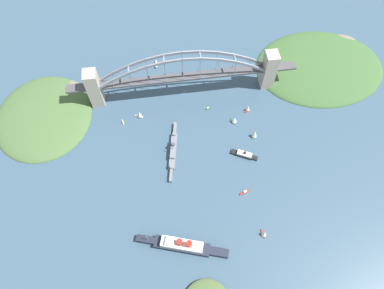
{
  "coord_description": "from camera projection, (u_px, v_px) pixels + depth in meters",
  "views": [
    {
      "loc": [
        26.24,
        270.98,
        347.68
      ],
      "look_at": [
        0.0,
        78.85,
        8.0
      ],
      "focal_mm": 33.04,
      "sensor_mm": 36.0,
      "label": 1
    }
  ],
  "objects": [
    {
      "name": "ground_plane",
      "position": [
        183.0,
        93.0,
        436.81
      ],
      "size": [
        1400.0,
        1400.0,
        0.0
      ],
      "primitive_type": "plane",
      "color": "#385166"
    },
    {
      "name": "small_boat_4",
      "position": [
        123.0,
        122.0,
        414.59
      ],
      "size": [
        3.12,
        8.23,
        2.11
      ],
      "color": "gold",
      "rests_on": "ground"
    },
    {
      "name": "small_boat_1",
      "position": [
        234.0,
        120.0,
        411.41
      ],
      "size": [
        7.71,
        10.2,
        10.02
      ],
      "color": "#2D6B3D",
      "rests_on": "ground"
    },
    {
      "name": "headland_west_shore",
      "position": [
        320.0,
        66.0,
        458.44
      ],
      "size": [
        165.38,
        130.01,
        17.89
      ],
      "color": "#3D6033",
      "rests_on": "ground"
    },
    {
      "name": "harbor_ferry_steamer",
      "position": [
        244.0,
        155.0,
        391.33
      ],
      "size": [
        29.19,
        18.03,
        7.65
      ],
      "color": "black",
      "rests_on": "ground"
    },
    {
      "name": "small_boat_2",
      "position": [
        248.0,
        108.0,
        419.94
      ],
      "size": [
        8.05,
        6.42,
        9.39
      ],
      "color": "#B2231E",
      "rests_on": "ground"
    },
    {
      "name": "small_boat_0",
      "position": [
        139.0,
        114.0,
        414.83
      ],
      "size": [
        9.31,
        6.81,
        10.8
      ],
      "color": "silver",
      "rests_on": "ground"
    },
    {
      "name": "small_boat_7",
      "position": [
        245.0,
        192.0,
        370.77
      ],
      "size": [
        11.14,
        5.22,
        2.42
      ],
      "color": "#B2231E",
      "rests_on": "ground"
    },
    {
      "name": "small_boat_5",
      "position": [
        208.0,
        108.0,
        424.44
      ],
      "size": [
        7.34,
        4.02,
        2.09
      ],
      "color": "#2D6B3D",
      "rests_on": "ground"
    },
    {
      "name": "harbor_arch_bridge",
      "position": [
        183.0,
        78.0,
        411.76
      ],
      "size": [
        269.19,
        16.72,
        65.6
      ],
      "color": "#ADA38E",
      "rests_on": "ground"
    },
    {
      "name": "small_boat_3",
      "position": [
        255.0,
        134.0,
        400.63
      ],
      "size": [
        8.59,
        10.06,
        12.52
      ],
      "color": "#2D6B3D",
      "rests_on": "ground"
    },
    {
      "name": "small_boat_6",
      "position": [
        264.0,
        234.0,
        345.48
      ],
      "size": [
        5.95,
        9.32,
        9.23
      ],
      "color": "#B2231E",
      "rests_on": "ground"
    },
    {
      "name": "naval_cruiser",
      "position": [
        173.0,
        150.0,
        392.91
      ],
      "size": [
        16.88,
        73.82,
        17.81
      ],
      "color": "slate",
      "rests_on": "ground"
    },
    {
      "name": "ocean_liner",
      "position": [
        182.0,
        245.0,
        338.65
      ],
      "size": [
        88.03,
        34.11,
        19.52
      ],
      "color": "#1E2333",
      "rests_on": "ground"
    },
    {
      "name": "headland_east_shore",
      "position": [
        45.0,
        116.0,
        419.89
      ],
      "size": [
        113.46,
        124.81,
        17.51
      ],
      "color": "#476638",
      "rests_on": "ground"
    },
    {
      "name": "seaplane_taxiing_near_bridge",
      "position": [
        156.0,
        65.0,
        456.97
      ],
      "size": [
        7.99,
        11.86,
        5.01
      ],
      "color": "#B7B7B2",
      "rests_on": "ground"
    }
  ]
}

